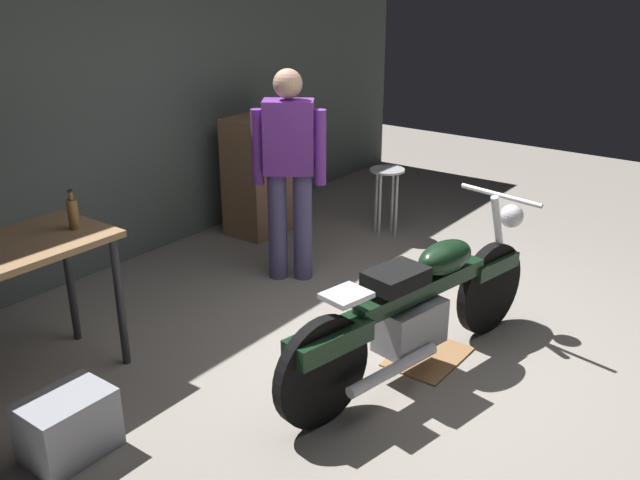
{
  "coord_description": "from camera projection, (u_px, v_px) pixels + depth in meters",
  "views": [
    {
      "loc": [
        -3.5,
        -1.89,
        2.34
      ],
      "look_at": [
        -0.05,
        0.7,
        0.65
      ],
      "focal_mm": 38.75,
      "sensor_mm": 36.0,
      "label": 1
    }
  ],
  "objects": [
    {
      "name": "drip_tray",
      "position": [
        428.0,
        357.0,
        4.47
      ],
      "size": [
        0.56,
        0.4,
        0.01
      ],
      "primitive_type": "cube",
      "color": "olive",
      "rests_on": "ground_plane"
    },
    {
      "name": "ground_plane",
      "position": [
        410.0,
        354.0,
        4.51
      ],
      "size": [
        12.0,
        12.0,
        0.0
      ],
      "primitive_type": "plane",
      "color": "gray"
    },
    {
      "name": "person_standing",
      "position": [
        289.0,
        167.0,
        5.31
      ],
      "size": [
        0.4,
        0.48,
        1.67
      ],
      "rotation": [
        0.0,
        0.0,
        2.18
      ],
      "color": "#514976",
      "rests_on": "ground_plane"
    },
    {
      "name": "shop_stool",
      "position": [
        387.0,
        184.0,
        6.37
      ],
      "size": [
        0.32,
        0.32,
        0.64
      ],
      "color": "#B2B2B7",
      "rests_on": "ground_plane"
    },
    {
      "name": "wooden_dresser",
      "position": [
        267.0,
        173.0,
        6.52
      ],
      "size": [
        0.8,
        0.47,
        1.1
      ],
      "color": "#99724C",
      "rests_on": "ground_plane"
    },
    {
      "name": "bottle",
      "position": [
        73.0,
        213.0,
        4.09
      ],
      "size": [
        0.06,
        0.06,
        0.24
      ],
      "color": "olive",
      "rests_on": "workbench"
    },
    {
      "name": "motorcycle",
      "position": [
        419.0,
        306.0,
        4.17
      ],
      "size": [
        2.17,
        0.71,
        1.0
      ],
      "rotation": [
        0.0,
        0.0,
        -0.19
      ],
      "color": "black",
      "rests_on": "ground_plane"
    },
    {
      "name": "storage_bin",
      "position": [
        68.0,
        426.0,
        3.53
      ],
      "size": [
        0.44,
        0.32,
        0.34
      ],
      "primitive_type": "cube",
      "color": "gray",
      "rests_on": "ground_plane"
    },
    {
      "name": "back_wall",
      "position": [
        114.0,
        76.0,
        5.51
      ],
      "size": [
        8.0,
        0.12,
        3.1
      ],
      "primitive_type": "cube",
      "color": "#56605B",
      "rests_on": "ground_plane"
    }
  ]
}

